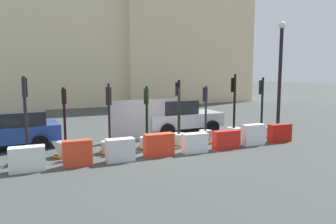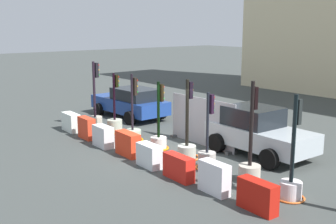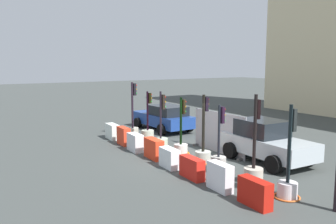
{
  "view_description": "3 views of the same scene",
  "coord_description": "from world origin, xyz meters",
  "px_view_note": "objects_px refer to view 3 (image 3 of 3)",
  "views": [
    {
      "loc": [
        -5.46,
        -12.39,
        3.29
      ],
      "look_at": [
        0.36,
        0.28,
        1.47
      ],
      "focal_mm": 34.98,
      "sensor_mm": 36.0,
      "label": 1
    },
    {
      "loc": [
        11.8,
        -9.28,
        4.68
      ],
      "look_at": [
        -0.51,
        0.59,
        1.42
      ],
      "focal_mm": 45.4,
      "sensor_mm": 36.0,
      "label": 2
    },
    {
      "loc": [
        12.36,
        -8.45,
        4.16
      ],
      "look_at": [
        -1.08,
        -0.18,
        1.92
      ],
      "focal_mm": 37.9,
      "sensor_mm": 36.0,
      "label": 3
    }
  ],
  "objects_px": {
    "traffic_light_4": "(203,151)",
    "construction_barrier_5": "(192,168)",
    "traffic_light_0": "(133,127)",
    "traffic_light_5": "(219,159)",
    "traffic_light_3": "(181,145)",
    "construction_barrier_6": "(220,177)",
    "traffic_light_7": "(288,182)",
    "traffic_light_6": "(254,166)",
    "car_blue_estate": "(164,117)",
    "construction_barrier_1": "(124,136)",
    "construction_barrier_7": "(255,193)",
    "construction_barrier_4": "(169,158)",
    "construction_barrier_2": "(135,143)",
    "construction_barrier_3": "(154,149)",
    "construction_barrier_0": "(112,132)",
    "traffic_light_1": "(148,133)",
    "car_silver_hatchback": "(266,141)",
    "traffic_light_2": "(161,139)"
  },
  "relations": [
    {
      "from": "traffic_light_5",
      "to": "construction_barrier_7",
      "type": "distance_m",
      "value": 3.42
    },
    {
      "from": "construction_barrier_1",
      "to": "car_silver_hatchback",
      "type": "xyz_separation_m",
      "value": [
        5.89,
        3.84,
        0.41
      ]
    },
    {
      "from": "traffic_light_5",
      "to": "traffic_light_6",
      "type": "bearing_deg",
      "value": 5.89
    },
    {
      "from": "construction_barrier_6",
      "to": "construction_barrier_7",
      "type": "relative_size",
      "value": 0.9
    },
    {
      "from": "traffic_light_4",
      "to": "car_blue_estate",
      "type": "bearing_deg",
      "value": 161.98
    },
    {
      "from": "traffic_light_6",
      "to": "construction_barrier_2",
      "type": "height_order",
      "value": "traffic_light_6"
    },
    {
      "from": "traffic_light_3",
      "to": "construction_barrier_3",
      "type": "relative_size",
      "value": 2.25
    },
    {
      "from": "construction_barrier_6",
      "to": "traffic_light_2",
      "type": "bearing_deg",
      "value": 167.61
    },
    {
      "from": "traffic_light_6",
      "to": "construction_barrier_6",
      "type": "relative_size",
      "value": 3.05
    },
    {
      "from": "construction_barrier_3",
      "to": "traffic_light_3",
      "type": "bearing_deg",
      "value": 88.12
    },
    {
      "from": "traffic_light_4",
      "to": "construction_barrier_5",
      "type": "height_order",
      "value": "traffic_light_4"
    },
    {
      "from": "traffic_light_3",
      "to": "construction_barrier_6",
      "type": "xyz_separation_m",
      "value": [
        4.43,
        -1.43,
        0.02
      ]
    },
    {
      "from": "traffic_light_0",
      "to": "traffic_light_3",
      "type": "distance_m",
      "value": 4.63
    },
    {
      "from": "traffic_light_5",
      "to": "traffic_light_6",
      "type": "distance_m",
      "value": 1.69
    },
    {
      "from": "construction_barrier_2",
      "to": "car_silver_hatchback",
      "type": "relative_size",
      "value": 0.25
    },
    {
      "from": "construction_barrier_2",
      "to": "car_blue_estate",
      "type": "xyz_separation_m",
      "value": [
        -3.79,
        3.84,
        0.38
      ]
    },
    {
      "from": "traffic_light_3",
      "to": "construction_barrier_6",
      "type": "distance_m",
      "value": 4.65
    },
    {
      "from": "traffic_light_0",
      "to": "traffic_light_5",
      "type": "distance_m",
      "value": 7.41
    },
    {
      "from": "traffic_light_7",
      "to": "car_blue_estate",
      "type": "xyz_separation_m",
      "value": [
        -11.41,
        2.41,
        0.28
      ]
    },
    {
      "from": "construction_barrier_0",
      "to": "construction_barrier_2",
      "type": "relative_size",
      "value": 1.1
    },
    {
      "from": "traffic_light_3",
      "to": "construction_barrier_5",
      "type": "relative_size",
      "value": 2.22
    },
    {
      "from": "traffic_light_7",
      "to": "traffic_light_6",
      "type": "bearing_deg",
      "value": 175.54
    },
    {
      "from": "construction_barrier_6",
      "to": "traffic_light_4",
      "type": "bearing_deg",
      "value": 152.35
    },
    {
      "from": "traffic_light_3",
      "to": "construction_barrier_7",
      "type": "bearing_deg",
      "value": -13.24
    },
    {
      "from": "car_blue_estate",
      "to": "traffic_light_1",
      "type": "bearing_deg",
      "value": -47.11
    },
    {
      "from": "traffic_light_7",
      "to": "construction_barrier_7",
      "type": "relative_size",
      "value": 2.58
    },
    {
      "from": "construction_barrier_1",
      "to": "construction_barrier_5",
      "type": "relative_size",
      "value": 0.84
    },
    {
      "from": "traffic_light_5",
      "to": "car_silver_hatchback",
      "type": "relative_size",
      "value": 0.63
    },
    {
      "from": "traffic_light_0",
      "to": "traffic_light_5",
      "type": "relative_size",
      "value": 1.19
    },
    {
      "from": "traffic_light_1",
      "to": "car_silver_hatchback",
      "type": "height_order",
      "value": "traffic_light_1"
    },
    {
      "from": "construction_barrier_3",
      "to": "traffic_light_5",
      "type": "bearing_deg",
      "value": 23.96
    },
    {
      "from": "traffic_light_0",
      "to": "car_blue_estate",
      "type": "bearing_deg",
      "value": 107.05
    },
    {
      "from": "construction_barrier_4",
      "to": "traffic_light_3",
      "type": "bearing_deg",
      "value": 133.8
    },
    {
      "from": "construction_barrier_5",
      "to": "construction_barrier_7",
      "type": "bearing_deg",
      "value": 1.93
    },
    {
      "from": "construction_barrier_4",
      "to": "car_silver_hatchback",
      "type": "distance_m",
      "value": 4.19
    },
    {
      "from": "construction_barrier_4",
      "to": "traffic_light_0",
      "type": "bearing_deg",
      "value": 167.36
    },
    {
      "from": "traffic_light_3",
      "to": "car_blue_estate",
      "type": "relative_size",
      "value": 0.57
    },
    {
      "from": "traffic_light_5",
      "to": "construction_barrier_0",
      "type": "relative_size",
      "value": 2.28
    },
    {
      "from": "construction_barrier_5",
      "to": "construction_barrier_7",
      "type": "height_order",
      "value": "construction_barrier_7"
    },
    {
      "from": "construction_barrier_0",
      "to": "construction_barrier_3",
      "type": "height_order",
      "value": "construction_barrier_3"
    },
    {
      "from": "construction_barrier_7",
      "to": "car_silver_hatchback",
      "type": "xyz_separation_m",
      "value": [
        -3.15,
        3.83,
        0.45
      ]
    },
    {
      "from": "construction_barrier_6",
      "to": "traffic_light_0",
      "type": "bearing_deg",
      "value": 171.97
    },
    {
      "from": "traffic_light_3",
      "to": "traffic_light_7",
      "type": "distance_m",
      "value": 6.02
    },
    {
      "from": "traffic_light_1",
      "to": "traffic_light_4",
      "type": "distance_m",
      "value": 4.82
    },
    {
      "from": "traffic_light_0",
      "to": "construction_barrier_4",
      "type": "height_order",
      "value": "traffic_light_0"
    },
    {
      "from": "traffic_light_6",
      "to": "construction_barrier_2",
      "type": "xyz_separation_m",
      "value": [
        -6.06,
        -1.55,
        -0.19
      ]
    },
    {
      "from": "traffic_light_1",
      "to": "traffic_light_6",
      "type": "height_order",
      "value": "traffic_light_6"
    },
    {
      "from": "traffic_light_3",
      "to": "construction_barrier_1",
      "type": "relative_size",
      "value": 2.64
    },
    {
      "from": "traffic_light_3",
      "to": "construction_barrier_2",
      "type": "bearing_deg",
      "value": -136.97
    },
    {
      "from": "traffic_light_6",
      "to": "construction_barrier_2",
      "type": "bearing_deg",
      "value": -165.66
    }
  ]
}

